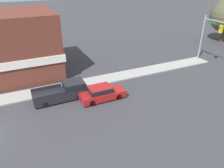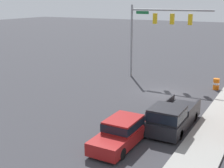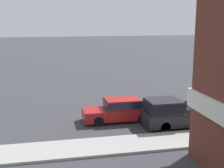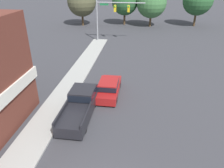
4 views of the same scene
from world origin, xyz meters
TOP-DOWN VIEW (x-y plane):
  - far_signal_assembly at (-3.65, 29.39)m, footprint 7.78×0.49m
  - car_lead at (-1.42, 11.28)m, footprint 1.83×4.81m
  - pickup_truck_parked at (-3.27, 7.82)m, footprint 2.06×5.58m
  - corner_brick_building at (-12.26, 3.22)m, footprint 10.02×11.91m

SIDE VIEW (x-z plane):
  - car_lead at x=-1.42m, z-range 0.03..1.59m
  - pickup_truck_parked at x=-3.27m, z-range -0.01..1.81m
  - corner_brick_building at x=-12.26m, z-range -0.10..7.90m
  - far_signal_assembly at x=-3.65m, z-range 1.53..8.26m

